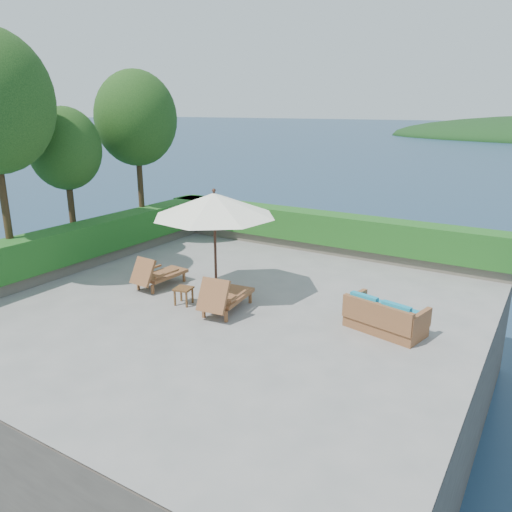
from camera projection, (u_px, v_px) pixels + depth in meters
The scene contains 14 objects.
ground at pixel (230, 303), 12.70m from camera, with size 12.00×12.00×0.00m, color gray.
foundation at pixel (230, 358), 13.15m from camera, with size 12.00×12.00×3.00m, color #5B5348.
ocean at pixel (231, 406), 13.56m from camera, with size 600.00×600.00×0.00m, color #162D47.
planter_wall_far at pixel (321, 246), 17.22m from camera, with size 12.00×0.60×0.36m, color #696354.
planter_wall_left at pixel (81, 262), 15.46m from camera, with size 0.60×12.00×0.36m, color #696354.
hedge_far at pixel (322, 227), 17.02m from camera, with size 12.40×0.90×1.00m, color #1E4C15.
hedge_left at pixel (78, 241), 15.26m from camera, with size 0.90×12.40×1.00m, color #1E4C15.
tree_mid at pixel (65, 149), 15.30m from camera, with size 2.20×2.20×4.83m.
tree_far at pixel (136, 119), 17.05m from camera, with size 2.80×2.80×6.03m.
patio_umbrella at pixel (214, 206), 12.58m from camera, with size 3.88×3.88×2.84m.
lounge_left at pixel (157, 274), 13.72m from camera, with size 0.80×1.66×0.94m.
lounge_right at pixel (224, 296), 12.02m from camera, with size 0.90×1.80×1.00m.
side_table at pixel (183, 291), 12.53m from camera, with size 0.49×0.49×0.44m.
wicker_loveseat at pixel (384, 318), 11.01m from camera, with size 1.86×1.23×0.84m.
Camera 1 is at (6.76, -9.71, 4.81)m, focal length 35.00 mm.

